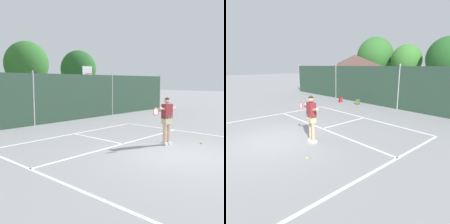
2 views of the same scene
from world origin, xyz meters
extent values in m
plane|color=gray|center=(0.00, 0.00, 0.00)|extent=(120.00, 120.00, 0.00)
cube|color=white|center=(0.00, 5.50, 0.00)|extent=(8.20, 0.10, 0.01)
cube|color=white|center=(-4.10, 0.00, 0.00)|extent=(0.10, 11.00, 0.01)
cube|color=white|center=(4.10, 0.00, 0.00)|extent=(0.10, 11.00, 0.01)
cube|color=white|center=(0.00, 2.48, 0.00)|extent=(8.20, 0.10, 0.01)
cube|color=white|center=(0.00, 3.96, 0.00)|extent=(0.10, 2.97, 0.01)
cube|color=#284233|center=(0.00, 9.00, 1.46)|extent=(26.00, 0.05, 2.92)
cylinder|color=#B2B2B7|center=(0.00, 9.00, 1.54)|extent=(0.09, 0.09, 3.07)
cylinder|color=#B2B2B7|center=(6.50, 9.00, 1.54)|extent=(0.09, 0.09, 3.07)
cylinder|color=#B2B2B7|center=(13.00, 9.00, 1.54)|extent=(0.09, 0.09, 3.07)
cylinder|color=#9E9EA3|center=(5.04, 10.20, 1.52)|extent=(0.12, 0.12, 3.05)
cube|color=white|center=(5.04, 10.10, 3.25)|extent=(0.90, 0.06, 0.60)
torus|color=#D85919|center=(5.04, 9.83, 3.03)|extent=(0.48, 0.48, 0.02)
cylinder|color=brown|center=(5.48, 19.17, 1.16)|extent=(0.36, 0.36, 2.31)
ellipsoid|color=#2D6628|center=(5.48, 19.17, 4.14)|extent=(4.30, 3.87, 4.30)
cylinder|color=brown|center=(11.93, 19.17, 1.05)|extent=(0.36, 0.36, 2.09)
ellipsoid|color=#235623|center=(11.93, 19.17, 3.87)|extent=(4.19, 3.77, 4.19)
cube|color=silver|center=(1.20, 1.14, 0.05)|extent=(0.16, 0.28, 0.10)
cube|color=silver|center=(0.96, 1.18, 0.05)|extent=(0.16, 0.28, 0.10)
cylinder|color=tan|center=(1.20, 1.14, 0.51)|extent=(0.13, 0.13, 0.82)
cylinder|color=tan|center=(0.96, 1.18, 0.51)|extent=(0.13, 0.13, 0.82)
cube|color=tan|center=(1.08, 1.16, 0.98)|extent=(0.39, 0.29, 0.32)
cube|color=maroon|center=(1.08, 1.16, 1.32)|extent=(0.43, 0.30, 0.56)
sphere|color=tan|center=(1.08, 1.16, 1.73)|extent=(0.22, 0.22, 0.22)
sphere|color=black|center=(1.08, 1.16, 1.75)|extent=(0.21, 0.21, 0.21)
cylinder|color=tan|center=(0.88, 1.17, 1.42)|extent=(0.56, 0.17, 0.17)
cylinder|color=tan|center=(1.35, 1.12, 1.37)|extent=(0.51, 0.17, 0.22)
cylinder|color=black|center=(0.67, 1.17, 1.37)|extent=(0.30, 0.08, 0.04)
torus|color=red|center=(0.32, 1.18, 1.37)|extent=(0.30, 0.07, 0.30)
cylinder|color=silver|center=(0.32, 1.18, 1.37)|extent=(0.26, 0.05, 0.26)
sphere|color=#CCE033|center=(2.16, 0.21, 0.03)|extent=(0.07, 0.07, 0.07)
camera|label=1|loc=(-7.83, -4.10, 2.46)|focal=42.18mm
camera|label=2|loc=(7.19, -2.89, 2.97)|focal=31.27mm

